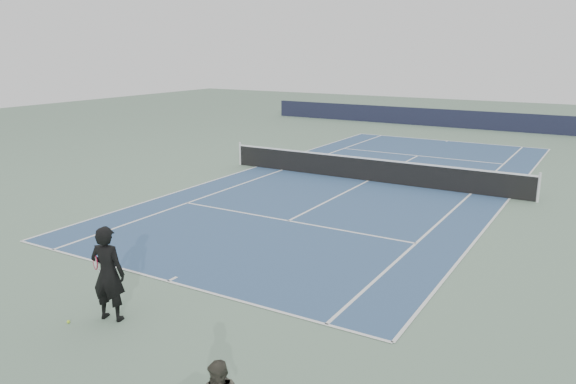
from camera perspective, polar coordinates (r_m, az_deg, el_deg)
The scene contains 6 objects.
ground at distance 23.16m, azimuth 8.15°, elevation 1.11°, with size 80.00×80.00×0.00m, color slate.
court_surface at distance 23.15m, azimuth 8.15°, elevation 1.13°, with size 10.97×23.77×0.01m, color #325078.
tennis_net at distance 23.05m, azimuth 8.20°, elevation 2.33°, with size 12.90×0.10×1.07m.
windscreen_far at distance 39.95m, azimuth 18.25°, elevation 6.97°, with size 30.00×0.25×1.20m, color black.
tennis_player at distance 11.67m, azimuth -17.82°, elevation -7.88°, with size 0.87×0.69×1.95m.
tennis_ball at distance 12.14m, azimuth -21.42°, elevation -12.17°, with size 0.06×0.06×0.06m, color #BBE62F.
Camera 1 is at (8.57, -20.86, 5.26)m, focal length 35.00 mm.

